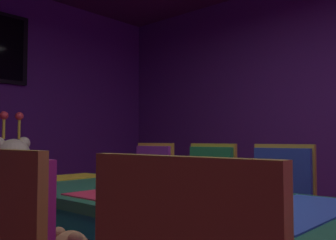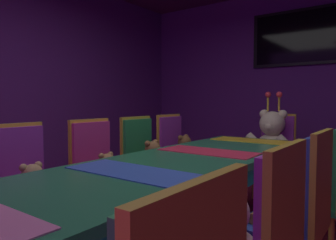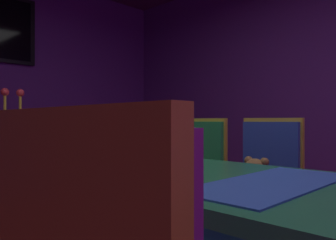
# 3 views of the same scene
# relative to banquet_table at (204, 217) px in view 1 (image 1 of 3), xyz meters

# --- Properties ---
(banquet_table) EXTENTS (0.90, 3.11, 0.75)m
(banquet_table) POSITION_rel_banquet_table_xyz_m (0.00, 0.00, 0.00)
(banquet_table) COLOR #26724C
(banquet_table) RESTS_ON ground_plane
(teddy_left_3) EXTENTS (0.25, 0.33, 0.31)m
(teddy_left_3) POSITION_rel_banquet_table_xyz_m (-0.67, 0.59, -0.07)
(teddy_left_3) COLOR olive
(teddy_left_3) RESTS_ON chair_left_3
(chair_right_2) EXTENTS (0.42, 0.41, 0.98)m
(chair_right_2) POSITION_rel_banquet_table_xyz_m (0.82, 0.02, -0.06)
(chair_right_2) COLOR #2D47B2
(chair_right_2) RESTS_ON ground_plane
(teddy_right_2) EXTENTS (0.24, 0.30, 0.29)m
(teddy_right_2) POSITION_rel_banquet_table_xyz_m (0.67, 0.02, -0.07)
(teddy_right_2) COLOR olive
(teddy_right_2) RESTS_ON chair_right_2
(chair_right_3) EXTENTS (0.42, 0.41, 0.98)m
(chair_right_3) POSITION_rel_banquet_table_xyz_m (0.85, 0.60, -0.06)
(chair_right_3) COLOR #268C4C
(chair_right_3) RESTS_ON ground_plane
(teddy_right_3) EXTENTS (0.22, 0.29, 0.27)m
(teddy_right_3) POSITION_rel_banquet_table_xyz_m (0.70, 0.60, -0.08)
(teddy_right_3) COLOR beige
(teddy_right_3) RESTS_ON chair_right_3
(chair_right_4) EXTENTS (0.42, 0.41, 0.98)m
(chair_right_4) POSITION_rel_banquet_table_xyz_m (0.83, 1.20, -0.06)
(chair_right_4) COLOR purple
(chair_right_4) RESTS_ON ground_plane
(throne_chair) EXTENTS (0.41, 0.42, 0.98)m
(throne_chair) POSITION_rel_banquet_table_xyz_m (0.00, 2.10, -0.06)
(throne_chair) COLOR purple
(throne_chair) RESTS_ON ground_plane
(king_teddy_bear) EXTENTS (0.61, 0.47, 0.79)m
(king_teddy_bear) POSITION_rel_banquet_table_xyz_m (0.00, 1.93, 0.05)
(king_teddy_bear) COLOR beige
(king_teddy_bear) RESTS_ON throne_chair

